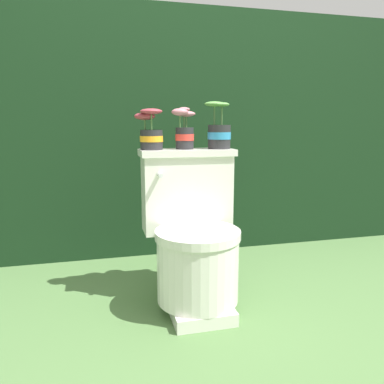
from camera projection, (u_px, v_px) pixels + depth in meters
name	position (u px, v px, depth m)	size (l,w,h in m)	color
ground_plane	(216.00, 310.00, 1.68)	(12.00, 12.00, 0.00)	#4C703D
hedge_backdrop	(168.00, 133.00, 2.64)	(3.31, 0.71, 1.52)	black
toilet	(193.00, 239.00, 1.69)	(0.44, 0.48, 0.71)	silver
potted_plant_left	(151.00, 134.00, 1.69)	(0.13, 0.12, 0.18)	#262628
potted_plant_midleft	(184.00, 131.00, 1.74)	(0.12, 0.09, 0.19)	#262628
potted_plant_middle	(219.00, 132.00, 1.77)	(0.12, 0.12, 0.22)	#262628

